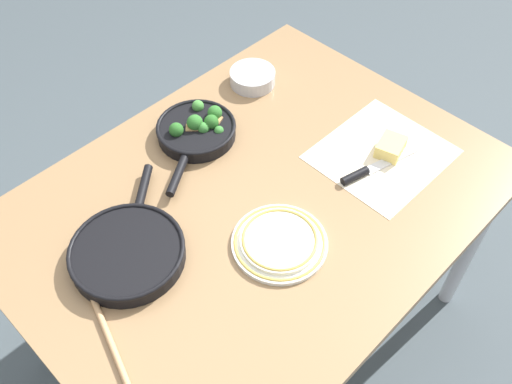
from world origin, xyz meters
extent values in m
plane|color=#424C51|center=(0.00, 0.00, 0.00)|extent=(14.00, 14.00, 0.00)
cube|color=olive|center=(0.00, 0.00, 0.73)|extent=(1.31, 0.98, 0.03)
cylinder|color=#BCBCC1|center=(0.60, -0.43, 0.36)|extent=(0.05, 0.05, 0.72)
cylinder|color=#BCBCC1|center=(-0.60, 0.43, 0.36)|extent=(0.05, 0.05, 0.72)
cylinder|color=#BCBCC1|center=(0.60, 0.43, 0.36)|extent=(0.05, 0.05, 0.72)
cylinder|color=black|center=(0.04, 0.29, 0.77)|extent=(0.23, 0.23, 0.04)
torus|color=black|center=(0.04, 0.29, 0.79)|extent=(0.23, 0.23, 0.01)
cylinder|color=black|center=(-0.11, 0.19, 0.77)|extent=(0.13, 0.10, 0.02)
cylinder|color=#245B1C|center=(0.11, 0.28, 0.77)|extent=(0.02, 0.02, 0.02)
sphere|color=#2D6B28|center=(0.11, 0.28, 0.80)|extent=(0.04, 0.04, 0.04)
cylinder|color=#205218|center=(0.04, 0.29, 0.77)|extent=(0.01, 0.01, 0.02)
sphere|color=#286023|center=(0.04, 0.29, 0.80)|extent=(0.04, 0.04, 0.04)
cylinder|color=#205218|center=(0.05, 0.30, 0.77)|extent=(0.01, 0.01, 0.02)
sphere|color=#286023|center=(0.05, 0.30, 0.78)|extent=(0.03, 0.03, 0.03)
cylinder|color=#357027|center=(0.10, 0.35, 0.77)|extent=(0.01, 0.01, 0.02)
sphere|color=#428438|center=(0.10, 0.35, 0.79)|extent=(0.04, 0.04, 0.04)
cylinder|color=#2C6823|center=(0.08, 0.23, 0.77)|extent=(0.01, 0.01, 0.02)
sphere|color=#387A33|center=(0.08, 0.23, 0.78)|extent=(0.03, 0.03, 0.03)
cylinder|color=#2C6823|center=(0.05, 0.27, 0.77)|extent=(0.01, 0.01, 0.02)
sphere|color=#387A33|center=(0.05, 0.27, 0.79)|extent=(0.03, 0.03, 0.03)
cylinder|color=#205218|center=(-0.01, 0.31, 0.77)|extent=(0.01, 0.01, 0.02)
sphere|color=#286023|center=(-0.01, 0.31, 0.80)|extent=(0.04, 0.04, 0.04)
cylinder|color=#205218|center=(0.08, 0.26, 0.77)|extent=(0.02, 0.02, 0.02)
sphere|color=#286023|center=(0.08, 0.26, 0.80)|extent=(0.04, 0.04, 0.04)
cylinder|color=#245B1C|center=(0.04, 0.29, 0.77)|extent=(0.02, 0.02, 0.03)
sphere|color=#2D6B28|center=(0.04, 0.29, 0.80)|extent=(0.05, 0.05, 0.05)
cube|color=#AD7F4C|center=(0.09, 0.35, 0.77)|extent=(0.03, 0.04, 0.02)
cube|color=olive|center=(0.05, 0.29, 0.77)|extent=(0.04, 0.04, 0.03)
cube|color=#AD7F4C|center=(0.10, 0.27, 0.77)|extent=(0.04, 0.05, 0.03)
cube|color=#AD7F4C|center=(0.01, 0.27, 0.77)|extent=(0.03, 0.03, 0.02)
cube|color=#AD7F4C|center=(0.03, 0.29, 0.77)|extent=(0.05, 0.05, 0.03)
cylinder|color=black|center=(-0.36, 0.08, 0.77)|extent=(0.28, 0.28, 0.04)
torus|color=black|center=(-0.36, 0.08, 0.79)|extent=(0.29, 0.29, 0.01)
cylinder|color=black|center=(-0.20, 0.22, 0.77)|extent=(0.12, 0.11, 0.02)
cylinder|color=#DBC156|center=(-0.36, 0.08, 0.77)|extent=(0.23, 0.23, 0.02)
cylinder|color=tan|center=(-0.52, -0.06, 0.76)|extent=(0.10, 0.28, 0.02)
ellipsoid|color=tan|center=(-0.47, 0.10, 0.76)|extent=(0.06, 0.07, 0.02)
cube|color=beige|center=(0.37, -0.15, 0.75)|extent=(0.36, 0.32, 0.00)
cube|color=silver|center=(0.37, -0.18, 0.75)|extent=(0.18, 0.07, 0.01)
cylinder|color=black|center=(0.24, -0.15, 0.76)|extent=(0.09, 0.04, 0.02)
cube|color=#EACC66|center=(0.39, -0.16, 0.77)|extent=(0.10, 0.09, 0.04)
cylinder|color=silver|center=(-0.07, -0.15, 0.75)|extent=(0.24, 0.24, 0.01)
torus|color=gold|center=(-0.07, -0.15, 0.76)|extent=(0.23, 0.23, 0.01)
cylinder|color=silver|center=(-0.07, -0.15, 0.77)|extent=(0.20, 0.20, 0.01)
torus|color=gold|center=(-0.07, -0.15, 0.77)|extent=(0.19, 0.19, 0.01)
cylinder|color=#B7B7BC|center=(0.33, 0.34, 0.77)|extent=(0.15, 0.15, 0.05)
camera|label=1|loc=(-0.70, -0.69, 1.93)|focal=40.00mm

